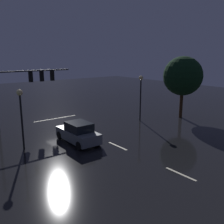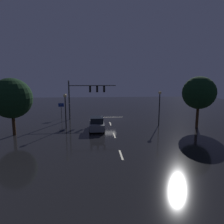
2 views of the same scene
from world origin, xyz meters
name	(u,v)px [view 1 (image 1 of 2)]	position (x,y,z in m)	size (l,w,h in m)	color
ground_plane	(60,120)	(0.00, 0.00, 0.00)	(80.00, 80.00, 0.00)	black
traffic_signal_assembly	(25,83)	(3.49, 0.22, 4.34)	(7.55, 0.47, 6.21)	#383A3D
lane_dash_far	(78,129)	(0.00, 4.00, 0.00)	(2.20, 0.16, 0.01)	beige
lane_dash_mid	(118,146)	(0.00, 10.00, 0.00)	(2.20, 0.16, 0.01)	beige
lane_dash_near	(181,174)	(0.00, 16.00, 0.00)	(2.20, 0.16, 0.01)	beige
stop_bar	(56,118)	(0.00, -0.97, 0.00)	(5.00, 0.16, 0.01)	beige
car_approaching	(78,133)	(1.98, 7.37, 0.80)	(1.91, 4.38, 1.70)	slate
street_lamp_left_kerb	(141,89)	(-6.76, 5.46, 3.39)	(0.44, 0.44, 4.81)	black
street_lamp_right_kerb	(21,108)	(6.02, 6.21, 3.22)	(0.44, 0.44, 4.54)	black
tree_left_near	(183,76)	(-11.44, 7.16, 4.64)	(4.28, 4.28, 6.80)	#382314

